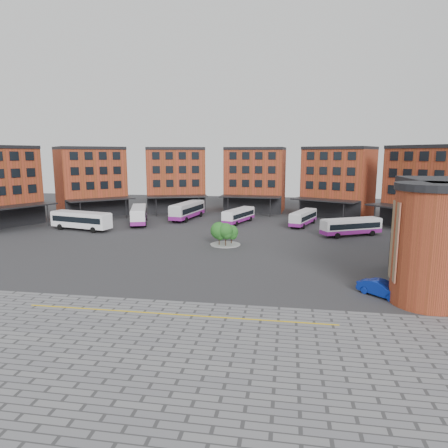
# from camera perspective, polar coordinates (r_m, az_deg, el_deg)

# --- Properties ---
(ground) EXTENTS (160.00, 160.00, 0.00)m
(ground) POSITION_cam_1_polar(r_m,az_deg,el_deg) (47.05, -4.54, -6.13)
(ground) COLOR #28282B
(ground) RESTS_ON ground
(paving_zone) EXTENTS (50.00, 22.00, 0.02)m
(paving_zone) POSITION_cam_1_polar(r_m,az_deg,el_deg) (26.94, -11.84, -19.06)
(paving_zone) COLOR slate
(paving_zone) RESTS_ON ground
(yellow_line) EXTENTS (26.00, 0.15, 0.02)m
(yellow_line) POSITION_cam_1_polar(r_m,az_deg,el_deg) (33.76, -6.89, -12.70)
(yellow_line) COLOR gold
(yellow_line) RESTS_ON paving_zone
(main_building) EXTENTS (94.14, 42.48, 14.60)m
(main_building) POSITION_cam_1_polar(r_m,az_deg,el_deg) (83.82, -1.60, 5.97)
(main_building) COLOR #953620
(main_building) RESTS_ON ground
(tree_island) EXTENTS (4.40, 4.40, 3.46)m
(tree_island) POSITION_cam_1_polar(r_m,az_deg,el_deg) (57.26, 0.06, -1.21)
(tree_island) COLOR gray
(tree_island) RESTS_ON ground
(bus_a) EXTENTS (11.65, 5.23, 3.21)m
(bus_a) POSITION_cam_1_polar(r_m,az_deg,el_deg) (73.26, -19.75, 0.63)
(bus_a) COLOR white
(bus_a) RESTS_ON ground
(bus_b) EXTENTS (6.22, 11.67, 3.22)m
(bus_b) POSITION_cam_1_polar(r_m,az_deg,el_deg) (77.16, -12.08, 1.32)
(bus_b) COLOR white
(bus_b) RESTS_ON ground
(bus_c) EXTENTS (4.63, 12.32, 3.39)m
(bus_c) POSITION_cam_1_polar(r_m,az_deg,el_deg) (81.12, -5.24, 1.97)
(bus_c) COLOR silver
(bus_c) RESTS_ON ground
(bus_d) EXTENTS (5.33, 9.97, 2.75)m
(bus_d) POSITION_cam_1_polar(r_m,az_deg,el_deg) (76.21, 2.11, 1.23)
(bus_d) COLOR white
(bus_d) RESTS_ON ground
(bus_e) EXTENTS (5.40, 9.95, 2.75)m
(bus_e) POSITION_cam_1_polar(r_m,az_deg,el_deg) (74.96, 11.25, 0.90)
(bus_e) COLOR silver
(bus_e) RESTS_ON ground
(bus_f) EXTENTS (10.13, 6.72, 2.87)m
(bus_f) POSITION_cam_1_polar(r_m,az_deg,el_deg) (67.25, 17.71, -0.34)
(bus_f) COLOR silver
(bus_f) RESTS_ON ground
(blue_car) EXTENTS (4.31, 4.19, 1.47)m
(blue_car) POSITION_cam_1_polar(r_m,az_deg,el_deg) (40.07, 21.60, -8.59)
(blue_car) COLOR #0B2599
(blue_car) RESTS_ON ground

